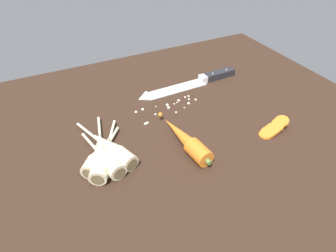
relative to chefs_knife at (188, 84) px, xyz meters
The scene contains 10 objects.
ground_plane 22.34cm from the chefs_knife, 135.42° to the right, with size 120.00×90.00×4.00cm, color #332116.
chefs_knife is the anchor object (origin of this frame).
whole_carrot 29.12cm from the chefs_knife, 120.23° to the right, with size 5.82×22.08×4.20cm.
parsnip_front 40.91cm from the chefs_knife, 148.97° to the right, with size 12.74×14.79×4.00cm.
parsnip_mid_left 39.62cm from the chefs_knife, 149.86° to the right, with size 7.27×21.75×4.00cm.
parsnip_mid_right 37.47cm from the chefs_knife, 147.66° to the right, with size 9.49×21.89×4.00cm.
parsnip_back 40.65cm from the chefs_knife, 146.42° to the right, with size 6.25×18.13×4.00cm.
parsnip_outer 40.44cm from the chefs_knife, 147.58° to the right, with size 11.97×20.02×4.00cm.
carrot_slice_stack 31.26cm from the chefs_knife, 74.11° to the right, with size 9.54×4.65×3.24cm.
mince_crumbs 13.66cm from the chefs_knife, 144.56° to the right, with size 19.22×7.59×0.89cm.
Camera 1 is at (-26.72, -55.93, 48.91)cm, focal length 31.63 mm.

